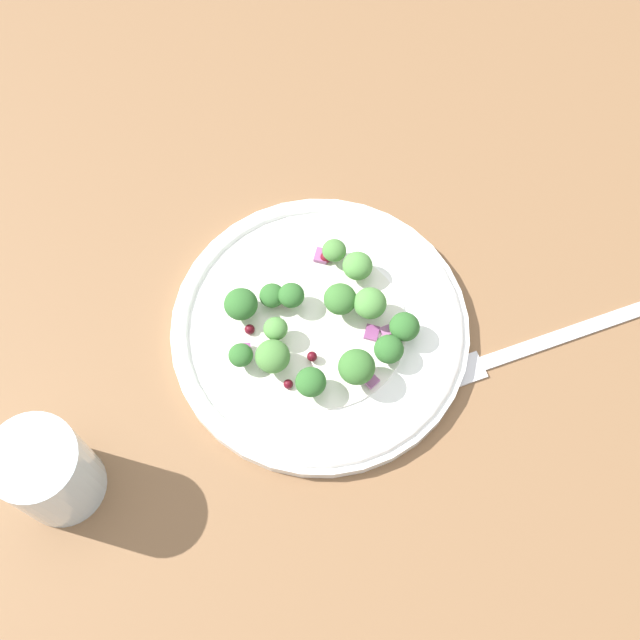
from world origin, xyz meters
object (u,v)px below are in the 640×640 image
(broccoli_floret_1, at_px, (273,357))
(water_glass, at_px, (49,472))
(fork, at_px, (532,346))
(plate, at_px, (320,329))
(broccoli_floret_0, at_px, (272,296))
(broccoli_floret_2, at_px, (311,382))

(broccoli_floret_1, xyz_separation_m, water_glass, (-0.06, -0.18, 0.01))
(broccoli_floret_1, bearing_deg, fork, 45.85)
(broccoli_floret_1, bearing_deg, plate, 82.06)
(broccoli_floret_1, relative_size, water_glass, 0.33)
(broccoli_floret_0, height_order, broccoli_floret_1, broccoli_floret_1)
(fork, relative_size, water_glass, 1.95)
(broccoli_floret_0, bearing_deg, plate, 11.07)
(broccoli_floret_2, bearing_deg, broccoli_floret_1, -174.79)
(plate, height_order, fork, plate)
(water_glass, bearing_deg, broccoli_floret_1, 71.17)
(broccoli_floret_0, xyz_separation_m, fork, (0.19, 0.11, -0.02))
(broccoli_floret_2, height_order, fork, broccoli_floret_2)
(broccoli_floret_1, height_order, water_glass, water_glass)
(broccoli_floret_0, relative_size, water_glass, 0.25)
(broccoli_floret_2, xyz_separation_m, fork, (0.11, 0.15, -0.03))
(broccoli_floret_2, xyz_separation_m, water_glass, (-0.10, -0.18, 0.01))
(broccoli_floret_1, relative_size, fork, 0.17)
(broccoli_floret_1, xyz_separation_m, broccoli_floret_2, (0.04, 0.00, -0.00))
(broccoli_floret_1, distance_m, broccoli_floret_2, 0.04)
(fork, height_order, water_glass, water_glass)
(plate, distance_m, broccoli_floret_0, 0.05)
(broccoli_floret_2, bearing_deg, fork, 53.26)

